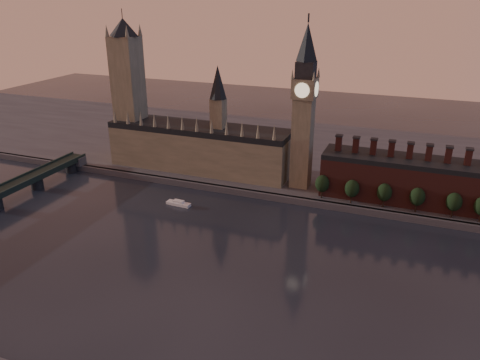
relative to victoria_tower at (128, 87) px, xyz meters
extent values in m
plane|color=black|center=(120.00, -115.00, -59.09)|extent=(900.00, 900.00, 0.00)
cube|color=#4D4D53|center=(120.00, -25.00, -57.09)|extent=(900.00, 4.00, 4.00)
cube|color=#4D4D53|center=(120.00, 65.00, -57.09)|extent=(900.00, 180.00, 4.00)
cube|color=gray|center=(55.00, 0.00, -41.09)|extent=(130.00, 30.00, 28.00)
cube|color=black|center=(55.00, 0.00, -25.09)|extent=(130.00, 30.00, 4.00)
cube|color=gray|center=(70.00, 0.00, -15.09)|extent=(9.00, 9.00, 24.00)
cone|color=black|center=(70.00, 0.00, 7.91)|extent=(12.00, 12.00, 22.00)
cone|color=gray|center=(-4.00, -14.00, -18.09)|extent=(2.60, 2.60, 10.00)
cone|color=gray|center=(6.73, -14.00, -18.09)|extent=(2.60, 2.60, 10.00)
cone|color=gray|center=(17.45, -14.00, -18.09)|extent=(2.60, 2.60, 10.00)
cone|color=gray|center=(28.18, -14.00, -18.09)|extent=(2.60, 2.60, 10.00)
cone|color=gray|center=(38.91, -14.00, -18.09)|extent=(2.60, 2.60, 10.00)
cone|color=gray|center=(49.64, -14.00, -18.09)|extent=(2.60, 2.60, 10.00)
cone|color=gray|center=(60.36, -14.00, -18.09)|extent=(2.60, 2.60, 10.00)
cone|color=gray|center=(71.09, -14.00, -18.09)|extent=(2.60, 2.60, 10.00)
cone|color=gray|center=(81.82, -14.00, -18.09)|extent=(2.60, 2.60, 10.00)
cone|color=gray|center=(92.55, -14.00, -18.09)|extent=(2.60, 2.60, 10.00)
cone|color=gray|center=(103.27, -14.00, -18.09)|extent=(2.60, 2.60, 10.00)
cone|color=gray|center=(114.00, -14.00, -18.09)|extent=(2.60, 2.60, 10.00)
cube|color=gray|center=(0.00, 0.00, -10.09)|extent=(18.00, 18.00, 90.00)
cone|color=black|center=(0.00, 0.00, 40.91)|extent=(24.00, 24.00, 12.00)
cylinder|color=#232326|center=(0.00, 0.00, 46.91)|extent=(0.50, 0.50, 12.00)
cone|color=gray|center=(-8.00, -8.00, 38.91)|extent=(3.00, 3.00, 8.00)
cone|color=gray|center=(8.00, -8.00, 38.91)|extent=(3.00, 3.00, 8.00)
cone|color=gray|center=(-8.00, 8.00, 38.91)|extent=(3.00, 3.00, 8.00)
cone|color=gray|center=(8.00, 8.00, 38.91)|extent=(3.00, 3.00, 8.00)
cube|color=gray|center=(130.00, -5.00, -26.09)|extent=(12.00, 12.00, 58.00)
cube|color=gray|center=(130.00, -5.00, 8.91)|extent=(14.00, 14.00, 12.00)
cube|color=#232326|center=(130.00, -5.00, 19.91)|extent=(11.00, 11.00, 10.00)
cone|color=black|center=(130.00, -5.00, 35.91)|extent=(13.00, 13.00, 22.00)
cylinder|color=#232326|center=(130.00, -5.00, 49.41)|extent=(1.00, 1.00, 5.00)
cylinder|color=beige|center=(130.00, -12.20, 8.91)|extent=(9.00, 0.50, 9.00)
cylinder|color=beige|center=(130.00, 2.20, 8.91)|extent=(9.00, 0.50, 9.00)
cylinder|color=beige|center=(122.80, -5.00, 8.91)|extent=(0.50, 9.00, 9.00)
cylinder|color=beige|center=(137.20, -5.00, 8.91)|extent=(0.50, 9.00, 9.00)
cone|color=gray|center=(123.50, -11.50, 17.91)|extent=(2.00, 2.00, 6.00)
cone|color=gray|center=(136.50, -11.50, 17.91)|extent=(2.00, 2.00, 6.00)
cone|color=gray|center=(123.50, 1.50, 17.91)|extent=(2.00, 2.00, 6.00)
cone|color=gray|center=(136.50, 1.50, 17.91)|extent=(2.00, 2.00, 6.00)
cube|color=#552520|center=(200.00, -5.00, -43.09)|extent=(110.00, 25.00, 24.00)
cube|color=black|center=(200.00, -5.00, -29.59)|extent=(110.00, 25.00, 3.00)
cube|color=#552520|center=(153.00, -5.00, -23.59)|extent=(3.50, 3.50, 9.00)
cube|color=#232326|center=(153.00, -5.00, -18.59)|extent=(4.20, 4.20, 1.00)
cube|color=#552520|center=(163.44, -5.00, -23.59)|extent=(3.50, 3.50, 9.00)
cube|color=#232326|center=(163.44, -5.00, -18.59)|extent=(4.20, 4.20, 1.00)
cube|color=#552520|center=(173.89, -5.00, -23.59)|extent=(3.50, 3.50, 9.00)
cube|color=#232326|center=(173.89, -5.00, -18.59)|extent=(4.20, 4.20, 1.00)
cube|color=#552520|center=(184.33, -5.00, -23.59)|extent=(3.50, 3.50, 9.00)
cube|color=#232326|center=(184.33, -5.00, -18.59)|extent=(4.20, 4.20, 1.00)
cube|color=#552520|center=(194.78, -5.00, -23.59)|extent=(3.50, 3.50, 9.00)
cube|color=#232326|center=(194.78, -5.00, -18.59)|extent=(4.20, 4.20, 1.00)
cube|color=#552520|center=(205.22, -5.00, -23.59)|extent=(3.50, 3.50, 9.00)
cube|color=#232326|center=(205.22, -5.00, -18.59)|extent=(4.20, 4.20, 1.00)
cube|color=#552520|center=(215.67, -5.00, -23.59)|extent=(3.50, 3.50, 9.00)
cube|color=#232326|center=(215.67, -5.00, -18.59)|extent=(4.20, 4.20, 1.00)
cube|color=#552520|center=(226.11, -5.00, -23.59)|extent=(3.50, 3.50, 9.00)
cube|color=#232326|center=(226.11, -5.00, -18.59)|extent=(4.20, 4.20, 1.00)
cylinder|color=black|center=(147.29, -19.80, -52.09)|extent=(0.80, 0.80, 6.00)
ellipsoid|color=black|center=(147.29, -19.80, -45.59)|extent=(8.60, 8.60, 10.75)
cylinder|color=black|center=(165.50, -21.09, -52.09)|extent=(0.80, 0.80, 6.00)
ellipsoid|color=black|center=(165.50, -21.09, -45.59)|extent=(8.60, 8.60, 10.75)
cylinder|color=black|center=(184.06, -20.02, -52.09)|extent=(0.80, 0.80, 6.00)
ellipsoid|color=black|center=(184.06, -20.02, -45.59)|extent=(8.60, 8.60, 10.75)
cylinder|color=black|center=(202.28, -19.86, -52.09)|extent=(0.80, 0.80, 6.00)
ellipsoid|color=black|center=(202.28, -19.86, -45.59)|extent=(8.60, 8.60, 10.75)
cylinder|color=black|center=(221.61, -20.03, -52.09)|extent=(0.80, 0.80, 6.00)
ellipsoid|color=black|center=(221.61, -20.03, -45.59)|extent=(8.60, 8.60, 10.75)
cylinder|color=black|center=(235.84, -20.67, -52.09)|extent=(0.80, 0.80, 6.00)
cube|color=#4D4D53|center=(-35.00, -25.00, -52.09)|extent=(14.00, 8.00, 6.00)
cylinder|color=#232326|center=(-35.00, -64.00, -55.21)|extent=(8.00, 8.00, 7.75)
cylinder|color=#232326|center=(-35.00, -30.00, -55.21)|extent=(8.00, 8.00, 7.75)
cube|color=silver|center=(65.60, -53.42, -58.20)|extent=(15.84, 5.44, 1.78)
cube|color=silver|center=(65.60, -53.42, -56.64)|extent=(6.88, 3.76, 1.34)
camera|label=1|loc=(195.13, -284.45, 63.31)|focal=35.00mm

